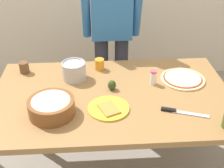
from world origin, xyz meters
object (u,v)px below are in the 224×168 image
at_px(plate_with_slice, 109,108).
at_px(cup_small_brown, 24,67).
at_px(steel_pot, 74,71).
at_px(avocado, 112,85).
at_px(pizza_raw_on_board, 183,79).
at_px(popcorn_bowl, 51,106).
at_px(dining_table, 112,105).
at_px(cup_orange, 100,64).
at_px(salt_shaker, 153,77).
at_px(chef_knife, 179,112).
at_px(person_cook, 111,27).

bearing_deg(plate_with_slice, cup_small_brown, 140.28).
relative_size(steel_pot, avocado, 2.48).
xyz_separation_m(steel_pot, cup_small_brown, (-0.38, 0.11, -0.02)).
height_order(pizza_raw_on_board, popcorn_bowl, popcorn_bowl).
height_order(popcorn_bowl, avocado, popcorn_bowl).
bearing_deg(plate_with_slice, dining_table, 77.82).
bearing_deg(avocado, cup_orange, 105.28).
bearing_deg(dining_table, steel_pot, 139.52).
bearing_deg(steel_pot, salt_shaker, -11.29).
xyz_separation_m(popcorn_bowl, salt_shaker, (0.67, 0.30, -0.01)).
bearing_deg(salt_shaker, pizza_raw_on_board, 10.46).
bearing_deg(cup_small_brown, popcorn_bowl, -63.75).
distance_m(plate_with_slice, avocado, 0.23).
distance_m(plate_with_slice, chef_knife, 0.43).
xyz_separation_m(popcorn_bowl, cup_small_brown, (-0.26, 0.52, -0.02)).
relative_size(salt_shaker, avocado, 1.51).
relative_size(dining_table, steel_pot, 9.22).
distance_m(pizza_raw_on_board, chef_knife, 0.40).
xyz_separation_m(pizza_raw_on_board, cup_orange, (-0.59, 0.19, 0.03)).
bearing_deg(chef_knife, person_cook, 109.57).
bearing_deg(cup_orange, salt_shaker, -32.76).
xyz_separation_m(steel_pot, chef_knife, (0.65, -0.45, -0.06)).
bearing_deg(steel_pot, person_cook, 60.39).
xyz_separation_m(salt_shaker, avocado, (-0.29, -0.05, -0.02)).
bearing_deg(avocado, pizza_raw_on_board, 10.39).
distance_m(pizza_raw_on_board, steel_pot, 0.78).
relative_size(popcorn_bowl, steel_pot, 1.61).
height_order(cup_small_brown, chef_knife, cup_small_brown).
bearing_deg(pizza_raw_on_board, cup_small_brown, 171.05).
bearing_deg(chef_knife, pizza_raw_on_board, 71.62).
relative_size(person_cook, chef_knife, 5.73).
bearing_deg(popcorn_bowl, person_cook, 65.94).
xyz_separation_m(person_cook, chef_knife, (0.35, -0.98, -0.17)).
distance_m(popcorn_bowl, chef_knife, 0.77).
height_order(popcorn_bowl, chef_knife, popcorn_bowl).
bearing_deg(person_cook, salt_shaker, -68.81).
relative_size(pizza_raw_on_board, popcorn_bowl, 1.13).
bearing_deg(chef_knife, dining_table, 150.10).
bearing_deg(person_cook, cup_small_brown, -148.18).
bearing_deg(steel_pot, dining_table, -40.48).
xyz_separation_m(pizza_raw_on_board, cup_small_brown, (-1.15, 0.18, 0.03)).
bearing_deg(salt_shaker, steel_pot, 168.71).
height_order(dining_table, cup_orange, cup_orange).
relative_size(plate_with_slice, popcorn_bowl, 0.93).
xyz_separation_m(cup_orange, cup_small_brown, (-0.56, -0.01, 0.00)).
bearing_deg(dining_table, avocado, 86.47).
distance_m(person_cook, popcorn_bowl, 1.04).
height_order(steel_pot, cup_small_brown, steel_pot).
bearing_deg(avocado, salt_shaker, 10.34).
height_order(popcorn_bowl, cup_small_brown, popcorn_bowl).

